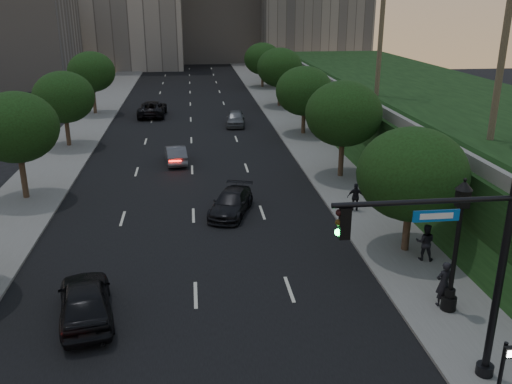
{
  "coord_description": "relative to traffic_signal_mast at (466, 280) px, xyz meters",
  "views": [
    {
      "loc": [
        0.15,
        -15.16,
        11.69
      ],
      "look_at": [
        2.87,
        7.55,
        3.6
      ],
      "focal_mm": 38.0,
      "sensor_mm": 36.0,
      "label": 1
    }
  ],
  "objects": [
    {
      "name": "sidewalk_left",
      "position": [
        -18.48,
        31.42,
        -3.6
      ],
      "size": [
        4.5,
        140.0,
        0.15
      ],
      "primitive_type": "cube",
      "color": "slate",
      "rests_on": "ground"
    },
    {
      "name": "ground",
      "position": [
        -8.23,
        1.42,
        -3.67
      ],
      "size": [
        160.0,
        160.0,
        0.0
      ],
      "primitive_type": "plane",
      "color": "black",
      "rests_on": "ground"
    },
    {
      "name": "street_lamp",
      "position": [
        1.7,
        3.91,
        -1.04
      ],
      "size": [
        0.64,
        0.64,
        5.62
      ],
      "color": "black",
      "rests_on": "ground"
    },
    {
      "name": "embankment",
      "position": [
        13.77,
        29.42,
        -1.67
      ],
      "size": [
        18.0,
        90.0,
        4.0
      ],
      "primitive_type": "cube",
      "color": "black",
      "rests_on": "ground"
    },
    {
      "name": "sedan_mid_left",
      "position": [
        -9.43,
        26.47,
        -2.99
      ],
      "size": [
        1.87,
        4.28,
        1.37
      ],
      "primitive_type": "imported",
      "rotation": [
        0.0,
        0.0,
        3.24
      ],
      "color": "#56575D",
      "rests_on": "ground"
    },
    {
      "name": "sidewalk_right",
      "position": [
        2.02,
        31.42,
        -3.6
      ],
      "size": [
        4.5,
        140.0,
        0.15
      ],
      "primitive_type": "cube",
      "color": "slate",
      "rests_on": "ground"
    },
    {
      "name": "sedan_far_right",
      "position": [
        -3.82,
        38.94,
        -2.92
      ],
      "size": [
        2.2,
        4.56,
        1.5
      ],
      "primitive_type": "imported",
      "rotation": [
        0.0,
        0.0,
        -0.1
      ],
      "color": "slate",
      "rests_on": "ground"
    },
    {
      "name": "tree_left_b",
      "position": [
        -18.53,
        19.42,
        0.9
      ],
      "size": [
        5.0,
        5.0,
        6.71
      ],
      "color": "#38281C",
      "rests_on": "ground"
    },
    {
      "name": "pedestrian_c",
      "position": [
        1.15,
        14.8,
        -2.7
      ],
      "size": [
        1.03,
        0.6,
        1.64
      ],
      "primitive_type": "imported",
      "rotation": [
        0.0,
        0.0,
        2.92
      ],
      "color": "black",
      "rests_on": "sidewalk_right"
    },
    {
      "name": "pedestrian_signal",
      "position": [
        0.57,
        -1.63,
        -2.11
      ],
      "size": [
        0.3,
        0.33,
        2.5
      ],
      "color": "black",
      "rests_on": "ground"
    },
    {
      "name": "tree_right_d",
      "position": [
        2.07,
        48.42,
        0.84
      ],
      "size": [
        5.2,
        5.2,
        6.74
      ],
      "color": "#38281C",
      "rests_on": "ground"
    },
    {
      "name": "sedan_far_left",
      "position": [
        -12.27,
        44.7,
        -2.85
      ],
      "size": [
        2.98,
        6.01,
        1.64
      ],
      "primitive_type": "imported",
      "rotation": [
        0.0,
        0.0,
        3.1
      ],
      "color": "black",
      "rests_on": "ground"
    },
    {
      "name": "tree_right_a",
      "position": [
        2.07,
        9.42,
        0.35
      ],
      "size": [
        5.2,
        5.2,
        6.24
      ],
      "color": "#38281C",
      "rests_on": "ground"
    },
    {
      "name": "traffic_signal_mast",
      "position": [
        0.0,
        0.0,
        0.0
      ],
      "size": [
        5.68,
        0.56,
        7.0
      ],
      "color": "black",
      "rests_on": "ground"
    },
    {
      "name": "office_block_filler",
      "position": [
        -34.23,
        71.42,
        3.33
      ],
      "size": [
        18.0,
        16.0,
        14.0
      ],
      "primitive_type": "cube",
      "color": "gray",
      "rests_on": "ground"
    },
    {
      "name": "tree_left_d",
      "position": [
        -18.53,
        46.42,
        0.9
      ],
      "size": [
        5.0,
        5.0,
        6.71
      ],
      "color": "#38281C",
      "rests_on": "ground"
    },
    {
      "name": "sedan_near_left",
      "position": [
        -12.45,
        5.15,
        -2.84
      ],
      "size": [
        2.85,
        5.14,
        1.66
      ],
      "primitive_type": "imported",
      "rotation": [
        0.0,
        0.0,
        3.33
      ],
      "color": "black",
      "rests_on": "ground"
    },
    {
      "name": "sedan_near_right",
      "position": [
        -6.04,
        15.5,
        -3.0
      ],
      "size": [
        3.27,
        4.99,
        1.34
      ],
      "primitive_type": "imported",
      "rotation": [
        0.0,
        0.0,
        -0.33
      ],
      "color": "black",
      "rests_on": "ground"
    },
    {
      "name": "parapet_wall",
      "position": [
        5.27,
        29.42,
        0.68
      ],
      "size": [
        0.35,
        90.0,
        0.7
      ],
      "primitive_type": "cube",
      "color": "slate",
      "rests_on": "embankment"
    },
    {
      "name": "tree_right_c",
      "position": [
        2.07,
        34.42,
        0.35
      ],
      "size": [
        5.2,
        5.2,
        6.24
      ],
      "color": "#38281C",
      "rests_on": "ground"
    },
    {
      "name": "tree_left_c",
      "position": [
        -18.53,
        32.42,
        0.53
      ],
      "size": [
        5.0,
        5.0,
        6.34
      ],
      "color": "#38281C",
      "rests_on": "ground"
    },
    {
      "name": "pedestrian_a",
      "position": [
        1.58,
        4.26,
        -2.57
      ],
      "size": [
        0.75,
        0.54,
        1.9
      ],
      "primitive_type": "imported",
      "rotation": [
        0.0,
        0.0,
        3.27
      ],
      "color": "black",
      "rests_on": "sidewalk_right"
    },
    {
      "name": "tree_right_b",
      "position": [
        2.07,
        21.42,
        0.84
      ],
      "size": [
        5.2,
        5.2,
        6.74
      ],
      "color": "#38281C",
      "rests_on": "ground"
    },
    {
      "name": "road_surface",
      "position": [
        -8.23,
        31.42,
        -3.66
      ],
      "size": [
        16.0,
        140.0,
        0.02
      ],
      "primitive_type": "cube",
      "color": "black",
      "rests_on": "ground"
    },
    {
      "name": "pedestrian_b",
      "position": [
        2.53,
        8.23,
        -2.63
      ],
      "size": [
        1.06,
        0.96,
        1.78
      ],
      "primitive_type": "imported",
      "rotation": [
        0.0,
        0.0,
        2.74
      ],
      "color": "black",
      "rests_on": "sidewalk_right"
    },
    {
      "name": "tree_right_e",
      "position": [
        2.07,
        63.42,
        0.35
      ],
      "size": [
        5.2,
        5.2,
        6.24
      ],
      "color": "#38281C",
      "rests_on": "ground"
    }
  ]
}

